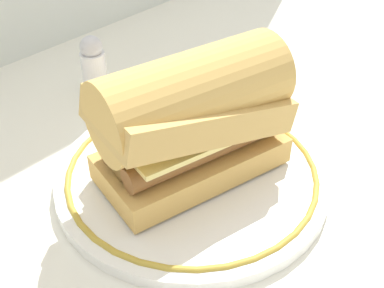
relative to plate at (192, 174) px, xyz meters
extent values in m
plane|color=silver|center=(0.01, -0.02, -0.01)|extent=(1.50, 1.50, 0.00)
cylinder|color=white|center=(0.00, 0.00, 0.00)|extent=(0.26, 0.26, 0.01)
torus|color=#B29333|center=(0.00, 0.00, 0.00)|extent=(0.24, 0.24, 0.01)
cube|color=tan|center=(0.00, 0.00, 0.02)|extent=(0.19, 0.12, 0.03)
cylinder|color=brown|center=(-0.01, -0.02, 0.04)|extent=(0.16, 0.06, 0.02)
cylinder|color=brown|center=(0.00, 0.00, 0.04)|extent=(0.16, 0.06, 0.02)
cylinder|color=brown|center=(0.01, 0.02, 0.04)|extent=(0.16, 0.06, 0.02)
cube|color=#EAD67A|center=(0.00, 0.00, 0.06)|extent=(0.16, 0.11, 0.01)
cube|color=tan|center=(0.00, 0.00, 0.08)|extent=(0.19, 0.12, 0.06)
cylinder|color=tan|center=(0.00, 0.00, 0.09)|extent=(0.18, 0.11, 0.07)
cylinder|color=white|center=(0.04, 0.19, 0.02)|extent=(0.03, 0.03, 0.06)
sphere|color=silver|center=(0.04, 0.19, 0.06)|extent=(0.03, 0.03, 0.03)
camera|label=1|loc=(-0.27, -0.25, 0.32)|focal=46.74mm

